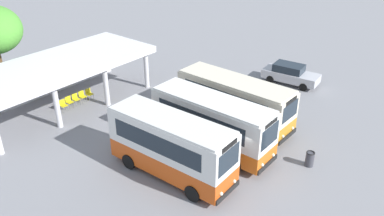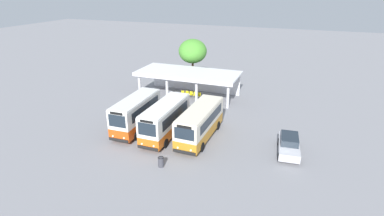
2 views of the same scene
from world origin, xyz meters
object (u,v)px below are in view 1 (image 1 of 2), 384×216
object	(u,v)px
city_bus_second_in_row	(212,122)
waiting_chair_fifth_seat	(89,93)
parked_car_flank	(290,74)
waiting_chair_second_from_end	(69,101)
city_bus_middle_cream	(235,100)
waiting_chair_end_by_column	(63,104)
waiting_chair_fourth_seat	(82,96)
litter_bin_apron	(310,159)
city_bus_nearest_orange	(171,145)
waiting_chair_middle_seat	(76,98)

from	to	relation	value
city_bus_second_in_row	waiting_chair_fifth_seat	distance (m)	11.24
parked_car_flank	waiting_chair_second_from_end	xyz separation A→B (m)	(-14.02, 10.43, -0.31)
city_bus_middle_cream	waiting_chair_end_by_column	size ratio (longest dim) A/B	9.42
city_bus_middle_cream	parked_car_flank	xyz separation A→B (m)	(8.44, 0.11, -0.94)
city_bus_second_in_row	parked_car_flank	distance (m)	11.92
waiting_chair_fourth_seat	litter_bin_apron	distance (m)	16.85
city_bus_second_in_row	city_bus_middle_cream	world-z (taller)	city_bus_second_in_row
waiting_chair_fourth_seat	waiting_chair_second_from_end	bearing A→B (deg)	-179.85
waiting_chair_end_by_column	litter_bin_apron	size ratio (longest dim) A/B	0.96
city_bus_second_in_row	waiting_chair_end_by_column	size ratio (longest dim) A/B	8.98
city_bus_nearest_orange	waiting_chair_middle_seat	bearing A→B (deg)	80.65
city_bus_second_in_row	waiting_chair_fifth_seat	world-z (taller)	city_bus_second_in_row
waiting_chair_second_from_end	litter_bin_apron	xyz separation A→B (m)	(4.24, -16.57, -0.07)
waiting_chair_second_from_end	waiting_chair_fourth_seat	world-z (taller)	same
city_bus_second_in_row	waiting_chair_end_by_column	xyz separation A→B (m)	(-2.76, 11.07, -1.33)
city_bus_second_in_row	waiting_chair_fifth_seat	size ratio (longest dim) A/B	8.98
city_bus_middle_cream	waiting_chair_middle_seat	bearing A→B (deg)	115.36
city_bus_nearest_orange	city_bus_second_in_row	bearing A→B (deg)	-2.65
waiting_chair_end_by_column	waiting_chair_fifth_seat	size ratio (longest dim) A/B	1.00
waiting_chair_middle_seat	waiting_chair_fourth_seat	bearing A→B (deg)	0.19
city_bus_middle_cream	waiting_chair_middle_seat	distance (m)	11.73
city_bus_middle_cream	waiting_chair_fifth_seat	world-z (taller)	city_bus_middle_cream
waiting_chair_fourth_seat	litter_bin_apron	bearing A→B (deg)	-79.48
waiting_chair_middle_seat	waiting_chair_fifth_seat	distance (m)	1.17
city_bus_nearest_orange	city_bus_middle_cream	xyz separation A→B (m)	(6.81, 0.50, -0.14)
waiting_chair_second_from_end	waiting_chair_middle_seat	distance (m)	0.58
waiting_chair_end_by_column	waiting_chair_fourth_seat	xyz separation A→B (m)	(1.75, 0.13, 0.00)
parked_car_flank	waiting_chair_end_by_column	xyz separation A→B (m)	(-14.60, 10.30, -0.31)
city_bus_second_in_row	waiting_chair_second_from_end	bearing A→B (deg)	100.98
waiting_chair_end_by_column	waiting_chair_fifth_seat	bearing A→B (deg)	2.11
waiting_chair_fifth_seat	city_bus_nearest_orange	bearing A→B (deg)	-105.18
city_bus_nearest_orange	city_bus_middle_cream	world-z (taller)	city_bus_nearest_orange
waiting_chair_fifth_seat	parked_car_flank	bearing A→B (deg)	-40.23
city_bus_nearest_orange	city_bus_second_in_row	distance (m)	3.41
waiting_chair_middle_seat	litter_bin_apron	world-z (taller)	litter_bin_apron
waiting_chair_fourth_seat	waiting_chair_fifth_seat	distance (m)	0.58
city_bus_second_in_row	waiting_chair_middle_seat	world-z (taller)	city_bus_second_in_row
parked_car_flank	city_bus_second_in_row	bearing A→B (deg)	-176.27
waiting_chair_second_from_end	waiting_chair_middle_seat	world-z (taller)	same
city_bus_middle_cream	waiting_chair_middle_seat	world-z (taller)	city_bus_middle_cream
city_bus_middle_cream	waiting_chair_middle_seat	xyz separation A→B (m)	(-5.00, 10.54, -1.24)
city_bus_middle_cream	waiting_chair_fourth_seat	distance (m)	11.49
waiting_chair_fifth_seat	waiting_chair_end_by_column	bearing A→B (deg)	-177.89
city_bus_middle_cream	parked_car_flank	world-z (taller)	city_bus_middle_cream
city_bus_second_in_row	waiting_chair_middle_seat	bearing A→B (deg)	98.08
waiting_chair_fifth_seat	litter_bin_apron	world-z (taller)	litter_bin_apron
parked_car_flank	city_bus_middle_cream	bearing A→B (deg)	-179.24
parked_car_flank	litter_bin_apron	xyz separation A→B (m)	(-9.78, -6.14, -0.37)
waiting_chair_middle_seat	waiting_chair_fourth_seat	xyz separation A→B (m)	(0.58, 0.00, 0.00)
waiting_chair_middle_seat	waiting_chair_fifth_seat	size ratio (longest dim) A/B	1.00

